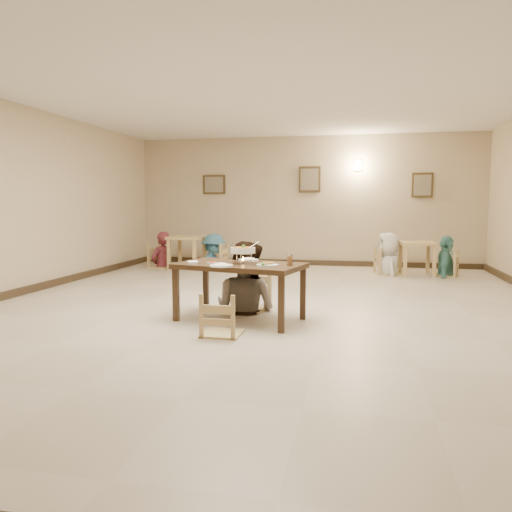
% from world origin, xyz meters
% --- Properties ---
extents(floor, '(10.00, 10.00, 0.00)m').
position_xyz_m(floor, '(0.00, 0.00, 0.00)').
color(floor, beige).
rests_on(floor, ground).
extents(ceiling, '(10.00, 10.00, 0.00)m').
position_xyz_m(ceiling, '(0.00, 0.00, 3.00)').
color(ceiling, silver).
rests_on(ceiling, wall_back).
extents(wall_back, '(10.00, 0.00, 10.00)m').
position_xyz_m(wall_back, '(0.00, 5.00, 1.50)').
color(wall_back, '#C0AB8D').
rests_on(wall_back, floor).
extents(wall_front, '(10.00, 0.00, 10.00)m').
position_xyz_m(wall_front, '(0.00, -5.00, 1.50)').
color(wall_front, '#C0AB8D').
rests_on(wall_front, floor).
extents(wall_left, '(0.00, 10.00, 10.00)m').
position_xyz_m(wall_left, '(-4.00, 0.00, 1.50)').
color(wall_left, '#C0AB8D').
rests_on(wall_left, floor).
extents(baseboard_back, '(8.00, 0.06, 0.12)m').
position_xyz_m(baseboard_back, '(0.00, 4.97, 0.06)').
color(baseboard_back, '#322518').
rests_on(baseboard_back, floor).
extents(baseboard_left, '(0.06, 10.00, 0.12)m').
position_xyz_m(baseboard_left, '(-3.97, 0.00, 0.06)').
color(baseboard_left, '#322518').
rests_on(baseboard_left, floor).
extents(picture_a, '(0.55, 0.04, 0.45)m').
position_xyz_m(picture_a, '(-2.20, 4.96, 1.90)').
color(picture_a, '#3D2E18').
rests_on(picture_a, wall_back).
extents(picture_b, '(0.50, 0.04, 0.60)m').
position_xyz_m(picture_b, '(0.10, 4.96, 2.00)').
color(picture_b, '#3D2E18').
rests_on(picture_b, wall_back).
extents(picture_c, '(0.45, 0.04, 0.55)m').
position_xyz_m(picture_c, '(2.60, 4.96, 1.85)').
color(picture_c, '#3D2E18').
rests_on(picture_c, wall_back).
extents(wall_sconce, '(0.16, 0.05, 0.22)m').
position_xyz_m(wall_sconce, '(1.20, 4.96, 2.30)').
color(wall_sconce, '#FFD88C').
rests_on(wall_sconce, wall_back).
extents(main_table, '(1.67, 1.17, 0.71)m').
position_xyz_m(main_table, '(-0.18, -0.78, 0.63)').
color(main_table, '#3D2816').
rests_on(main_table, floor).
extents(chair_far, '(0.50, 0.50, 1.06)m').
position_xyz_m(chair_far, '(-0.21, -0.14, 0.53)').
color(chair_far, tan).
rests_on(chair_far, floor).
extents(chair_near, '(0.42, 0.42, 0.90)m').
position_xyz_m(chair_near, '(-0.21, -1.50, 0.45)').
color(chair_near, tan).
rests_on(chair_near, floor).
extents(main_diner, '(1.10, 0.98, 1.89)m').
position_xyz_m(main_diner, '(-0.24, -0.23, 0.94)').
color(main_diner, gray).
rests_on(main_diner, floor).
extents(curry_warmer, '(0.34, 0.30, 0.27)m').
position_xyz_m(curry_warmer, '(-0.14, -0.76, 0.87)').
color(curry_warmer, silver).
rests_on(curry_warmer, main_table).
extents(rice_plate_far, '(0.26, 0.26, 0.06)m').
position_xyz_m(rice_plate_far, '(-0.14, -0.48, 0.72)').
color(rice_plate_far, white).
rests_on(rice_plate_far, main_table).
extents(rice_plate_near, '(0.27, 0.27, 0.06)m').
position_xyz_m(rice_plate_near, '(-0.32, -1.13, 0.72)').
color(rice_plate_near, white).
rests_on(rice_plate_near, main_table).
extents(fried_plate, '(0.27, 0.27, 0.06)m').
position_xyz_m(fried_plate, '(0.20, -0.99, 0.73)').
color(fried_plate, white).
rests_on(fried_plate, main_table).
extents(chili_dish, '(0.11, 0.11, 0.02)m').
position_xyz_m(chili_dish, '(-0.52, -0.85, 0.72)').
color(chili_dish, white).
rests_on(chili_dish, main_table).
extents(napkin_cutlery, '(0.19, 0.25, 0.03)m').
position_xyz_m(napkin_cutlery, '(-0.74, -0.91, 0.72)').
color(napkin_cutlery, white).
rests_on(napkin_cutlery, main_table).
extents(drink_glass, '(0.07, 0.07, 0.14)m').
position_xyz_m(drink_glass, '(0.45, -0.84, 0.77)').
color(drink_glass, white).
rests_on(drink_glass, main_table).
extents(bg_table_left, '(0.76, 0.76, 0.72)m').
position_xyz_m(bg_table_left, '(-2.50, 3.81, 0.59)').
color(bg_table_left, tan).
rests_on(bg_table_left, floor).
extents(bg_table_right, '(0.73, 0.73, 0.68)m').
position_xyz_m(bg_table_right, '(2.40, 3.77, 0.54)').
color(bg_table_right, tan).
rests_on(bg_table_right, floor).
extents(bg_chair_ll, '(0.49, 0.49, 1.04)m').
position_xyz_m(bg_chair_ll, '(-3.10, 3.83, 0.52)').
color(bg_chair_ll, tan).
rests_on(bg_chair_ll, floor).
extents(bg_chair_lr, '(0.51, 0.51, 1.09)m').
position_xyz_m(bg_chair_lr, '(-1.90, 3.88, 0.54)').
color(bg_chair_lr, tan).
rests_on(bg_chair_lr, floor).
extents(bg_chair_rl, '(0.49, 0.49, 1.04)m').
position_xyz_m(bg_chair_rl, '(1.85, 3.81, 0.52)').
color(bg_chair_rl, tan).
rests_on(bg_chair_rl, floor).
extents(bg_chair_rr, '(0.44, 0.44, 0.94)m').
position_xyz_m(bg_chair_rr, '(2.96, 3.78, 0.47)').
color(bg_chair_rr, tan).
rests_on(bg_chair_rr, floor).
extents(bg_diner_a, '(0.61, 0.71, 1.63)m').
position_xyz_m(bg_diner_a, '(-3.10, 3.83, 0.82)').
color(bg_diner_a, maroon).
rests_on(bg_diner_a, floor).
extents(bg_diner_b, '(0.73, 1.09, 1.57)m').
position_xyz_m(bg_diner_b, '(-1.90, 3.88, 0.78)').
color(bg_diner_b, teal).
rests_on(bg_diner_b, floor).
extents(bg_diner_c, '(0.72, 0.94, 1.71)m').
position_xyz_m(bg_diner_c, '(1.85, 3.81, 0.86)').
color(bg_diner_c, silver).
rests_on(bg_diner_c, floor).
extents(bg_diner_d, '(0.58, 1.01, 1.62)m').
position_xyz_m(bg_diner_d, '(2.96, 3.78, 0.81)').
color(bg_diner_d, teal).
rests_on(bg_diner_d, floor).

